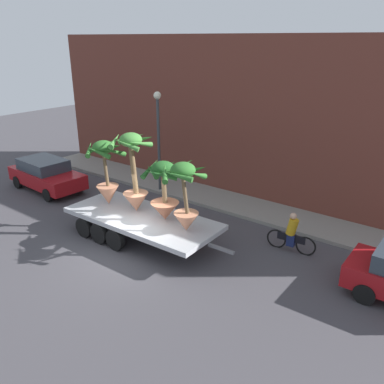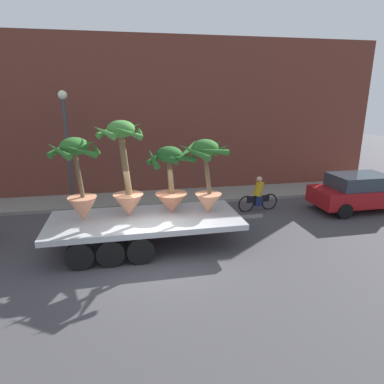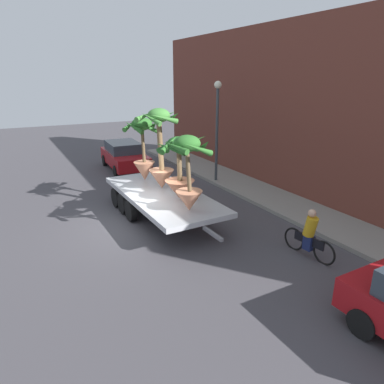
# 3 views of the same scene
# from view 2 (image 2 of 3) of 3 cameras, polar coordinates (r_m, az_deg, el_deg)

# --- Properties ---
(ground_plane) EXTENTS (60.00, 60.00, 0.00)m
(ground_plane) POSITION_cam_2_polar(r_m,az_deg,el_deg) (10.36, -5.46, -11.36)
(ground_plane) COLOR #423F44
(sidewalk) EXTENTS (24.00, 2.20, 0.15)m
(sidewalk) POSITION_cam_2_polar(r_m,az_deg,el_deg) (15.98, -7.67, -1.08)
(sidewalk) COLOR gray
(sidewalk) RESTS_ON ground
(building_facade) EXTENTS (24.00, 1.20, 7.48)m
(building_facade) POSITION_cam_2_polar(r_m,az_deg,el_deg) (17.01, -8.51, 12.51)
(building_facade) COLOR brown
(building_facade) RESTS_ON ground
(flatbed_trailer) EXTENTS (7.14, 2.67, 0.98)m
(flatbed_trailer) POSITION_cam_2_polar(r_m,az_deg,el_deg) (10.97, -9.21, -5.43)
(flatbed_trailer) COLOR #B7BABF
(flatbed_trailer) RESTS_ON ground
(potted_palm_rear) EXTENTS (1.61, 1.66, 3.09)m
(potted_palm_rear) POSITION_cam_2_polar(r_m,az_deg,el_deg) (10.69, -11.34, 3.43)
(potted_palm_rear) COLOR tan
(potted_palm_rear) RESTS_ON flatbed_trailer
(potted_palm_middle) EXTENTS (1.61, 1.73, 2.24)m
(potted_palm_middle) POSITION_cam_2_polar(r_m,az_deg,el_deg) (10.95, -3.67, 1.71)
(potted_palm_middle) COLOR #C17251
(potted_palm_middle) RESTS_ON flatbed_trailer
(potted_palm_front) EXTENTS (1.53, 1.61, 2.62)m
(potted_palm_front) POSITION_cam_2_polar(r_m,az_deg,el_deg) (10.66, -18.71, 1.97)
(potted_palm_front) COLOR tan
(potted_palm_front) RESTS_ON flatbed_trailer
(potted_palm_extra) EXTENTS (1.67, 1.79, 2.47)m
(potted_palm_extra) POSITION_cam_2_polar(r_m,az_deg,el_deg) (10.84, 2.50, 3.01)
(potted_palm_extra) COLOR tan
(potted_palm_extra) RESTS_ON flatbed_trailer
(cyclist) EXTENTS (1.84, 0.38, 1.54)m
(cyclist) POSITION_cam_2_polar(r_m,az_deg,el_deg) (14.49, 11.28, -0.61)
(cyclist) COLOR black
(cyclist) RESTS_ON ground
(parked_car) EXTENTS (4.27, 1.92, 1.58)m
(parked_car) POSITION_cam_2_polar(r_m,az_deg,el_deg) (15.98, 26.94, 0.07)
(parked_car) COLOR maroon
(parked_car) RESTS_ON ground
(street_lamp) EXTENTS (0.36, 0.36, 4.83)m
(street_lamp) POSITION_cam_2_polar(r_m,az_deg,el_deg) (14.74, -20.65, 9.14)
(street_lamp) COLOR #383D42
(street_lamp) RESTS_ON sidewalk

